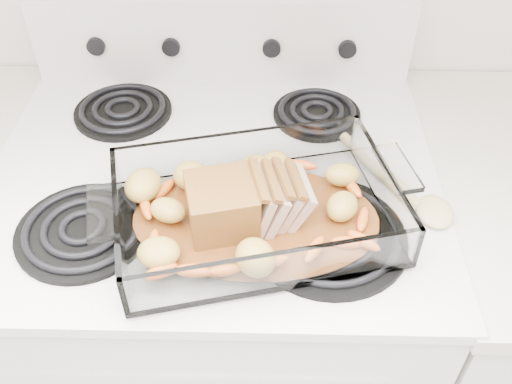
{
  "coord_description": "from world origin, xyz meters",
  "views": [
    {
      "loc": [
        0.09,
        0.9,
        1.59
      ],
      "look_at": [
        0.08,
        1.53,
        0.99
      ],
      "focal_mm": 40.0,
      "sensor_mm": 36.0,
      "label": 1
    }
  ],
  "objects_px": {
    "electric_range": "(224,316)",
    "pork_roast": "(238,201)",
    "counter_right": "(512,326)",
    "baking_dish": "(256,214)"
  },
  "relations": [
    {
      "from": "electric_range",
      "to": "pork_roast",
      "type": "bearing_deg",
      "value": -70.43
    },
    {
      "from": "pork_roast",
      "to": "counter_right",
      "type": "bearing_deg",
      "value": 36.55
    },
    {
      "from": "baking_dish",
      "to": "pork_roast",
      "type": "relative_size",
      "value": 2.23
    },
    {
      "from": "electric_range",
      "to": "pork_roast",
      "type": "xyz_separation_m",
      "value": [
        0.05,
        -0.14,
        0.51
      ]
    },
    {
      "from": "electric_range",
      "to": "baking_dish",
      "type": "distance_m",
      "value": 0.51
    },
    {
      "from": "baking_dish",
      "to": "pork_roast",
      "type": "distance_m",
      "value": 0.04
    },
    {
      "from": "counter_right",
      "to": "baking_dish",
      "type": "xyz_separation_m",
      "value": [
        -0.59,
        -0.14,
        0.5
      ]
    },
    {
      "from": "counter_right",
      "to": "baking_dish",
      "type": "bearing_deg",
      "value": -166.44
    },
    {
      "from": "pork_roast",
      "to": "baking_dish",
      "type": "bearing_deg",
      "value": 23.56
    },
    {
      "from": "baking_dish",
      "to": "electric_range",
      "type": "bearing_deg",
      "value": 104.86
    }
  ]
}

